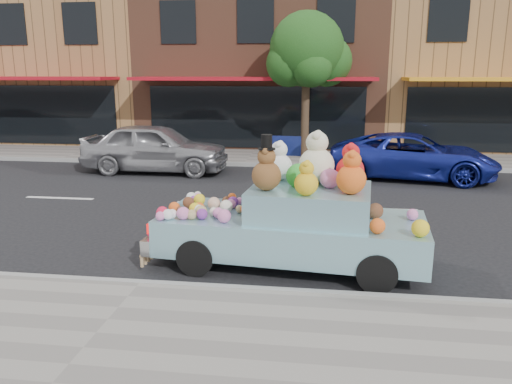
% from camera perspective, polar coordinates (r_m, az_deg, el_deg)
% --- Properties ---
extents(ground, '(120.00, 120.00, 0.00)m').
position_cam_1_polar(ground, '(12.32, -4.97, -1.32)').
color(ground, black).
rests_on(ground, ground).
extents(near_sidewalk, '(60.00, 3.00, 0.12)m').
position_cam_1_polar(near_sidewalk, '(6.53, -17.76, -15.49)').
color(near_sidewalk, gray).
rests_on(near_sidewalk, ground).
extents(far_sidewalk, '(60.00, 3.00, 0.12)m').
position_cam_1_polar(far_sidewalk, '(18.56, -0.67, 4.00)').
color(far_sidewalk, gray).
rests_on(far_sidewalk, ground).
extents(near_kerb, '(60.00, 0.12, 0.13)m').
position_cam_1_polar(near_kerb, '(7.76, -13.04, -10.31)').
color(near_kerb, gray).
rests_on(near_kerb, ground).
extents(far_kerb, '(60.00, 0.12, 0.13)m').
position_cam_1_polar(far_kerb, '(17.10, -1.38, 3.18)').
color(far_kerb, gray).
rests_on(far_kerb, ground).
extents(storefront_left, '(10.00, 9.80, 7.30)m').
position_cam_1_polar(storefront_left, '(26.75, -21.24, 13.77)').
color(storefront_left, '#986C3F').
rests_on(storefront_left, ground).
extents(storefront_mid, '(10.00, 9.80, 7.30)m').
position_cam_1_polar(storefront_mid, '(23.74, 1.25, 14.79)').
color(storefront_mid, brown).
rests_on(storefront_mid, ground).
extents(storefront_right, '(10.00, 9.80, 7.30)m').
position_cam_1_polar(storefront_right, '(24.72, 25.67, 13.45)').
color(storefront_right, '#986C3F').
rests_on(storefront_right, ground).
extents(street_tree, '(3.00, 2.70, 5.22)m').
position_cam_1_polar(street_tree, '(18.18, 5.89, 15.23)').
color(street_tree, '#38281C').
rests_on(street_tree, ground).
extents(car_silver, '(4.64, 1.89, 1.58)m').
position_cam_1_polar(car_silver, '(16.33, -11.40, 4.99)').
color(car_silver, '#A8A8AC').
rests_on(car_silver, ground).
extents(car_blue, '(5.20, 3.08, 1.36)m').
position_cam_1_polar(car_blue, '(15.80, 17.56, 3.94)').
color(car_blue, '#1C289C').
rests_on(car_blue, ground).
extents(art_car, '(4.63, 2.16, 2.23)m').
position_cam_1_polar(art_car, '(8.25, 4.29, -3.10)').
color(art_car, black).
rests_on(art_car, ground).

